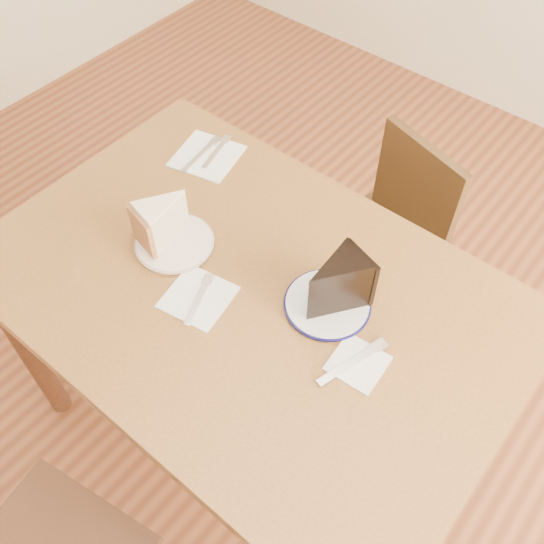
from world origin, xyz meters
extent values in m
plane|color=#542816|center=(0.00, 0.00, 0.00)|extent=(4.00, 4.00, 0.00)
cube|color=#563417|center=(0.00, 0.00, 0.73)|extent=(1.20, 0.80, 0.04)
cylinder|color=#34190F|center=(-0.54, -0.34, 0.35)|extent=(0.06, 0.06, 0.71)
cylinder|color=#34190F|center=(-0.54, 0.34, 0.35)|extent=(0.06, 0.06, 0.71)
cylinder|color=#34190F|center=(0.54, 0.34, 0.35)|extent=(0.06, 0.06, 0.71)
cylinder|color=#321A0F|center=(-0.20, -0.54, 0.18)|extent=(0.03, 0.03, 0.37)
cube|color=black|center=(0.02, 0.52, 0.39)|extent=(0.45, 0.45, 0.04)
cylinder|color=black|center=(0.21, 0.63, 0.19)|extent=(0.03, 0.03, 0.37)
cylinder|color=black|center=(-0.09, 0.72, 0.19)|extent=(0.03, 0.03, 0.37)
cylinder|color=black|center=(0.12, 0.33, 0.19)|extent=(0.03, 0.03, 0.37)
cylinder|color=black|center=(-0.18, 0.42, 0.19)|extent=(0.03, 0.03, 0.37)
cube|color=black|center=(0.06, 0.68, 0.58)|extent=(0.31, 0.11, 0.33)
cylinder|color=silver|center=(-0.21, -0.01, 0.76)|extent=(0.18, 0.18, 0.01)
cylinder|color=white|center=(0.17, 0.07, 0.76)|extent=(0.18, 0.18, 0.01)
cube|color=white|center=(-0.07, -0.09, 0.75)|extent=(0.16, 0.16, 0.00)
cube|color=white|center=(0.30, 0.00, 0.75)|extent=(0.11, 0.11, 0.00)
cube|color=white|center=(-0.37, 0.26, 0.75)|extent=(0.19, 0.19, 0.00)
cube|color=silver|center=(-0.06, -0.10, 0.76)|extent=(0.07, 0.14, 0.00)
cube|color=white|center=(0.29, -0.01, 0.76)|extent=(0.06, 0.17, 0.00)
cube|color=silver|center=(-0.35, 0.28, 0.76)|extent=(0.05, 0.14, 0.00)
cube|color=silver|center=(-0.38, 0.25, 0.76)|extent=(0.03, 0.16, 0.00)
camera|label=1|loc=(0.55, -0.58, 1.83)|focal=40.00mm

